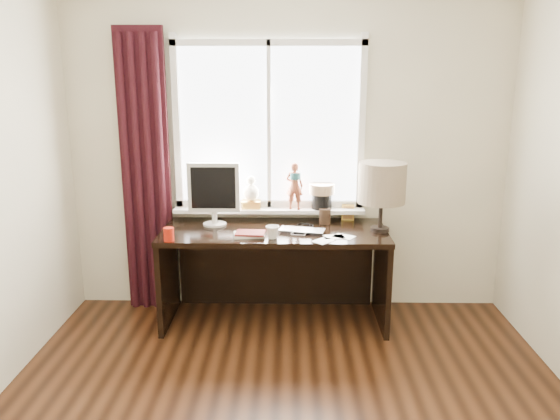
{
  "coord_description": "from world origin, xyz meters",
  "views": [
    {
      "loc": [
        0.02,
        -2.34,
        1.91
      ],
      "look_at": [
        -0.05,
        1.25,
        1.0
      ],
      "focal_mm": 35.0,
      "sensor_mm": 36.0,
      "label": 1
    }
  ],
  "objects_px": {
    "desk": "(275,256)",
    "monitor": "(214,190)",
    "mug": "(273,232)",
    "table_lamp": "(382,184)",
    "red_cup": "(169,234)",
    "laptop": "(302,231)"
  },
  "relations": [
    {
      "from": "desk",
      "to": "monitor",
      "type": "height_order",
      "value": "monitor"
    },
    {
      "from": "mug",
      "to": "monitor",
      "type": "bearing_deg",
      "value": 143.46
    },
    {
      "from": "mug",
      "to": "table_lamp",
      "type": "xyz_separation_m",
      "value": [
        0.8,
        0.2,
        0.31
      ]
    },
    {
      "from": "monitor",
      "to": "table_lamp",
      "type": "bearing_deg",
      "value": -6.39
    },
    {
      "from": "red_cup",
      "to": "monitor",
      "type": "bearing_deg",
      "value": 57.45
    },
    {
      "from": "monitor",
      "to": "red_cup",
      "type": "bearing_deg",
      "value": -122.55
    },
    {
      "from": "desk",
      "to": "monitor",
      "type": "relative_size",
      "value": 3.47
    },
    {
      "from": "laptop",
      "to": "table_lamp",
      "type": "distance_m",
      "value": 0.68
    },
    {
      "from": "mug",
      "to": "table_lamp",
      "type": "distance_m",
      "value": 0.88
    },
    {
      "from": "mug",
      "to": "desk",
      "type": "xyz_separation_m",
      "value": [
        0.01,
        0.32,
        -0.29
      ]
    },
    {
      "from": "monitor",
      "to": "table_lamp",
      "type": "distance_m",
      "value": 1.27
    },
    {
      "from": "desk",
      "to": "table_lamp",
      "type": "height_order",
      "value": "table_lamp"
    },
    {
      "from": "laptop",
      "to": "desk",
      "type": "relative_size",
      "value": 0.2
    },
    {
      "from": "mug",
      "to": "table_lamp",
      "type": "bearing_deg",
      "value": 14.13
    },
    {
      "from": "table_lamp",
      "to": "mug",
      "type": "bearing_deg",
      "value": -165.87
    },
    {
      "from": "red_cup",
      "to": "table_lamp",
      "type": "distance_m",
      "value": 1.59
    },
    {
      "from": "mug",
      "to": "red_cup",
      "type": "distance_m",
      "value": 0.73
    },
    {
      "from": "red_cup",
      "to": "monitor",
      "type": "xyz_separation_m",
      "value": [
        0.27,
        0.42,
        0.23
      ]
    },
    {
      "from": "laptop",
      "to": "monitor",
      "type": "relative_size",
      "value": 0.69
    },
    {
      "from": "mug",
      "to": "table_lamp",
      "type": "relative_size",
      "value": 0.19
    },
    {
      "from": "red_cup",
      "to": "desk",
      "type": "xyz_separation_m",
      "value": [
        0.74,
        0.4,
        -0.29
      ]
    },
    {
      "from": "desk",
      "to": "red_cup",
      "type": "bearing_deg",
      "value": -151.67
    }
  ]
}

